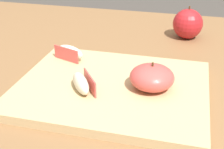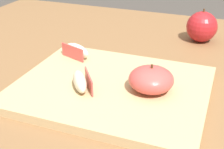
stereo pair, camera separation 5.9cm
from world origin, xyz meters
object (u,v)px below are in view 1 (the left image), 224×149
Objects in this scene: apple_wedge_front at (81,83)px; whole_apple_crimson at (188,24)px; cutting_board at (112,88)px; apple_half_skin_up at (152,77)px; apple_wedge_back at (70,52)px.

whole_apple_crimson is (0.17, 0.37, 0.01)m from apple_wedge_front.
apple_wedge_front is 0.79× the size of whole_apple_crimson.
cutting_board is 5.11× the size of apple_wedge_front.
apple_half_skin_up is 1.17× the size of apple_wedge_front.
apple_half_skin_up reaches higher than cutting_board.
apple_half_skin_up reaches higher than apple_wedge_back.
apple_wedge_front is at bearing -161.41° from apple_half_skin_up.
whole_apple_crimson is (0.05, 0.33, 0.00)m from apple_half_skin_up.
apple_wedge_back is 0.34m from whole_apple_crimson.
apple_wedge_back is at bearing 143.31° from cutting_board.
whole_apple_crimson is at bearing 65.32° from apple_wedge_front.
apple_half_skin_up is at bearing -23.92° from apple_wedge_back.
apple_wedge_front is (-0.12, -0.04, -0.01)m from apple_half_skin_up.
apple_half_skin_up is 0.33m from whole_apple_crimson.
apple_wedge_back is 0.14m from apple_wedge_front.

